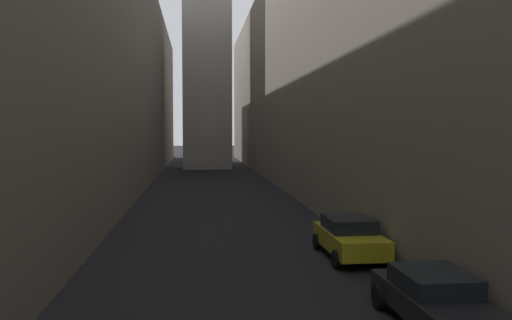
{
  "coord_description": "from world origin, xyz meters",
  "views": [
    {
      "loc": [
        -1.38,
        4.96,
        4.84
      ],
      "look_at": [
        0.0,
        17.49,
        4.15
      ],
      "focal_mm": 38.11,
      "sensor_mm": 36.0,
      "label": 1
    }
  ],
  "objects": [
    {
      "name": "ground_plane",
      "position": [
        0.0,
        48.0,
        0.0
      ],
      "size": [
        264.0,
        264.0,
        0.0
      ],
      "primitive_type": "plane",
      "color": "black"
    },
    {
      "name": "building_block_left",
      "position": [
        -12.5,
        50.0,
        9.67
      ],
      "size": [
        13.99,
        108.0,
        19.34
      ],
      "primitive_type": "cube",
      "color": "#60594F",
      "rests_on": "ground"
    },
    {
      "name": "building_block_right",
      "position": [
        11.15,
        50.0,
        10.06
      ],
      "size": [
        11.3,
        108.0,
        20.12
      ],
      "primitive_type": "cube",
      "color": "#756B5B",
      "rests_on": "ground"
    },
    {
      "name": "parked_car_right_third",
      "position": [
        4.4,
        17.5,
        0.74
      ],
      "size": [
        1.99,
        4.39,
        1.39
      ],
      "rotation": [
        0.0,
        0.0,
        1.57
      ],
      "color": "black",
      "rests_on": "ground"
    },
    {
      "name": "parked_car_right_far",
      "position": [
        4.4,
        24.94,
        0.8
      ],
      "size": [
        2.05,
        4.58,
        1.52
      ],
      "rotation": [
        0.0,
        0.0,
        1.57
      ],
      "color": "#A59919",
      "rests_on": "ground"
    }
  ]
}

